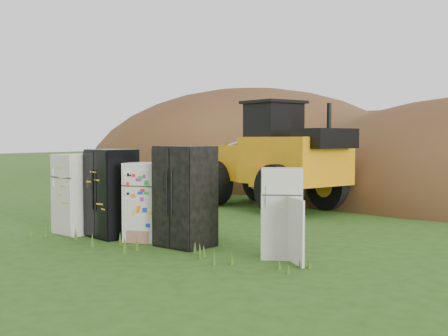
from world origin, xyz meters
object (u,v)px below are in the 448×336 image
at_px(fridge_sticker, 145,202).
at_px(fridge_dark_mid, 185,196).
at_px(fridge_black_side, 112,193).
at_px(fridge_leftmost, 76,194).
at_px(fridge_open_door, 282,213).
at_px(wheel_loader, 256,154).

height_order(fridge_sticker, fridge_dark_mid, fridge_dark_mid).
distance_m(fridge_black_side, fridge_sticker, 0.92).
height_order(fridge_leftmost, fridge_black_side, fridge_black_side).
bearing_deg(fridge_open_door, fridge_sticker, 155.30).
distance_m(fridge_sticker, fridge_open_door, 2.99).
bearing_deg(fridge_leftmost, fridge_sticker, 12.19).
relative_size(fridge_leftmost, fridge_dark_mid, 0.90).
xyz_separation_m(fridge_black_side, fridge_open_door, (3.91, -0.03, -0.14)).
bearing_deg(fridge_dark_mid, fridge_black_side, -173.25).
relative_size(fridge_black_side, fridge_open_door, 1.19).
xyz_separation_m(fridge_open_door, wheel_loader, (-3.84, 6.52, 0.81)).
xyz_separation_m(fridge_dark_mid, fridge_open_door, (2.00, 0.04, -0.19)).
relative_size(fridge_sticker, wheel_loader, 0.24).
bearing_deg(wheel_loader, fridge_open_door, -37.11).
relative_size(fridge_leftmost, fridge_black_side, 0.94).
xyz_separation_m(fridge_dark_mid, wheel_loader, (-1.84, 6.56, 0.63)).
height_order(fridge_black_side, fridge_open_door, fridge_black_side).
bearing_deg(fridge_dark_mid, fridge_leftmost, -171.07).
xyz_separation_m(fridge_black_side, fridge_sticker, (0.91, -0.04, -0.13)).
distance_m(fridge_leftmost, fridge_sticker, 1.86).
distance_m(fridge_sticker, wheel_loader, 6.63).
height_order(fridge_leftmost, fridge_dark_mid, fridge_dark_mid).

